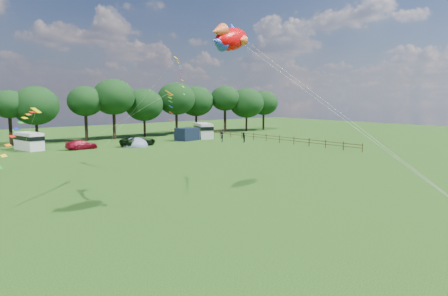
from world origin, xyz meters
TOP-DOWN VIEW (x-y plane):
  - ground_plane at (0.00, 0.00)m, footprint 180.00×180.00m
  - tree_line at (5.30, 54.99)m, footprint 102.98×10.98m
  - fence at (32.00, 34.50)m, footprint 0.12×33.12m
  - car_c at (4.53, 44.95)m, footprint 4.39×2.08m
  - car_d at (12.63, 43.51)m, footprint 6.14×3.83m
  - campervan_c at (-1.40, 48.67)m, footprint 2.91×5.23m
  - campervan_d at (27.18, 46.77)m, footprint 4.09×5.80m
  - tent_greyblue at (11.84, 42.91)m, footprint 3.67×4.02m
  - awning_navy at (22.78, 45.46)m, footprint 3.69×3.15m
  - fish_kite at (0.70, 8.34)m, footprint 4.40×2.53m
  - streamer_kite_b at (-10.01, 18.55)m, footprint 4.38×4.81m
  - streamer_kite_c at (-0.94, 13.18)m, footprint 3.11×5.05m
  - walker_a at (28.01, 37.16)m, footprint 0.89×0.86m
  - walker_b at (25.86, 40.02)m, footprint 1.21×1.06m
  - streamer_kite_d at (7.79, 25.02)m, footprint 2.62×5.03m

SIDE VIEW (x-z plane):
  - ground_plane at x=0.00m, z-range 0.00..0.00m
  - tent_greyblue at x=11.84m, z-range -1.35..1.39m
  - car_c at x=4.53m, z-range 0.00..1.28m
  - fence at x=32.00m, z-range 0.10..1.30m
  - car_d at x=12.63m, z-range 0.00..1.55m
  - walker_a at x=28.01m, z-range 0.00..1.59m
  - walker_b at x=25.86m, z-range 0.00..1.73m
  - awning_navy at x=22.78m, z-range 0.00..2.09m
  - campervan_c at x=-1.40m, z-range 0.09..2.52m
  - campervan_d at x=27.18m, z-range 0.10..2.71m
  - streamer_kite_b at x=-10.01m, z-range 3.39..7.23m
  - tree_line at x=5.30m, z-range 1.21..11.48m
  - streamer_kite_c at x=-0.94m, z-range 5.57..8.40m
  - streamer_kite_d at x=7.79m, z-range 8.23..12.49m
  - fish_kite at x=0.70m, z-range 10.18..12.48m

